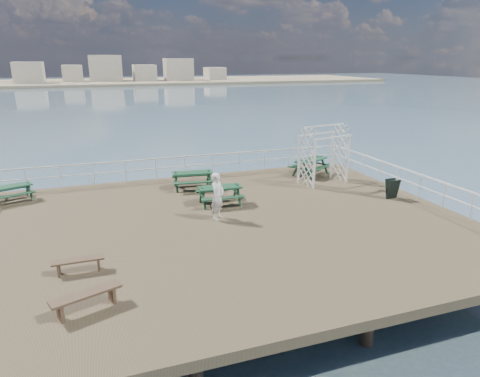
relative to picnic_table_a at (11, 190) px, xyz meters
name	(u,v)px	position (x,y,z in m)	size (l,w,h in m)	color
ground	(225,227)	(7.80, -5.44, -0.65)	(18.00, 14.00, 0.30)	brown
sea_backdrop	(140,78)	(20.34, 128.63, -1.00)	(300.00, 300.00, 9.20)	#466876
railing	(205,182)	(7.73, -2.87, 0.38)	(17.77, 13.76, 1.10)	silver
picnic_table_a	(11,190)	(0.00, 0.00, 0.00)	(1.94, 1.76, 0.78)	#14371E
picnic_table_b	(192,177)	(7.70, -0.73, 0.08)	(1.99, 1.68, 0.90)	#14371E
picnic_table_c	(311,163)	(14.08, -0.38, 0.11)	(2.47, 2.32, 0.95)	#14371E
picnic_table_d	(220,191)	(8.25, -3.31, 0.06)	(1.84, 1.50, 0.87)	#14371E
flat_bench_near	(78,262)	(2.73, -7.69, -0.19)	(1.42, 0.35, 0.41)	#4F3728
flat_bench_far	(86,297)	(2.94, -9.82, -0.14)	(1.71, 0.95, 0.48)	#4F3728
trellis_arbor	(324,157)	(13.93, -1.86, 0.76)	(2.48, 1.64, 2.84)	silver
sandwich_board	(392,189)	(15.51, -5.07, -0.07)	(0.54, 0.41, 0.88)	black
person	(218,196)	(7.68, -4.93, 0.40)	(0.66, 0.43, 1.80)	white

